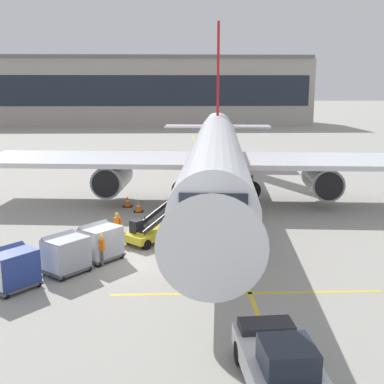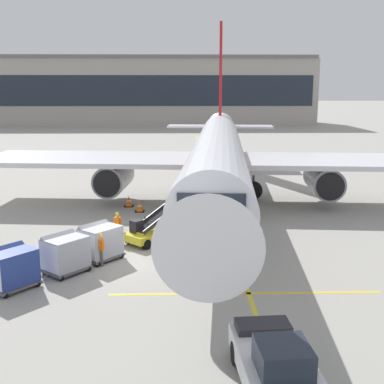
% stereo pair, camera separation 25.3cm
% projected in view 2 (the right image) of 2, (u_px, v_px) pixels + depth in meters
% --- Properties ---
extents(ground_plane, '(600.00, 600.00, 0.00)m').
position_uv_depth(ground_plane, '(124.00, 262.00, 25.33)').
color(ground_plane, '#9E9B93').
extents(parked_airplane, '(37.00, 46.80, 15.69)m').
position_uv_depth(parked_airplane, '(218.00, 154.00, 37.88)').
color(parked_airplane, silver).
rests_on(parked_airplane, ground).
extents(belt_loader, '(4.60, 4.80, 2.77)m').
position_uv_depth(belt_loader, '(156.00, 227.00, 28.79)').
color(belt_loader, gold).
rests_on(belt_loader, ground).
extents(baggage_cart_lead, '(2.51, 2.60, 1.91)m').
position_uv_depth(baggage_cart_lead, '(100.00, 241.00, 25.59)').
color(baggage_cart_lead, '#515156').
rests_on(baggage_cart_lead, ground).
extents(baggage_cart_second, '(2.51, 2.60, 1.91)m').
position_uv_depth(baggage_cart_second, '(65.00, 253.00, 23.78)').
color(baggage_cart_second, '#515156').
rests_on(baggage_cart_second, ground).
extents(baggage_cart_third, '(2.51, 2.60, 1.91)m').
position_uv_depth(baggage_cart_third, '(11.00, 267.00, 21.90)').
color(baggage_cart_third, '#515156').
rests_on(baggage_cart_third, ground).
extents(pushback_tug, '(2.37, 4.52, 1.83)m').
position_uv_depth(pushback_tug, '(276.00, 363.00, 14.58)').
color(pushback_tug, silver).
rests_on(pushback_tug, ground).
extents(ground_crew_by_loader, '(0.51, 0.39, 1.74)m').
position_uv_depth(ground_crew_by_loader, '(118.00, 225.00, 28.67)').
color(ground_crew_by_loader, black).
rests_on(ground_crew_by_loader, ground).
extents(ground_crew_by_carts, '(0.40, 0.51, 1.74)m').
position_uv_depth(ground_crew_by_carts, '(101.00, 247.00, 24.68)').
color(ground_crew_by_carts, '#514C42').
rests_on(ground_crew_by_carts, ground).
extents(safety_cone_engine_keepout, '(0.68, 0.68, 0.77)m').
position_uv_depth(safety_cone_engine_keepout, '(140.00, 207.00, 35.61)').
color(safety_cone_engine_keepout, black).
rests_on(safety_cone_engine_keepout, ground).
extents(safety_cone_wingtip, '(0.71, 0.71, 0.80)m').
position_uv_depth(safety_cone_wingtip, '(129.00, 201.00, 37.15)').
color(safety_cone_wingtip, black).
rests_on(safety_cone_wingtip, ground).
extents(apron_guidance_line_lead_in, '(0.20, 110.00, 0.01)m').
position_uv_depth(apron_guidance_line_lead_in, '(219.00, 204.00, 37.84)').
color(apron_guidance_line_lead_in, yellow).
rests_on(apron_guidance_line_lead_in, ground).
extents(apron_guidance_line_stop_bar, '(12.00, 0.20, 0.01)m').
position_uv_depth(apron_guidance_line_stop_bar, '(246.00, 293.00, 21.54)').
color(apron_guidance_line_stop_bar, yellow).
rests_on(apron_guidance_line_stop_bar, ground).
extents(terminal_building, '(93.22, 18.88, 15.97)m').
position_uv_depth(terminal_building, '(120.00, 91.00, 120.53)').
color(terminal_building, '#A8A399').
rests_on(terminal_building, ground).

